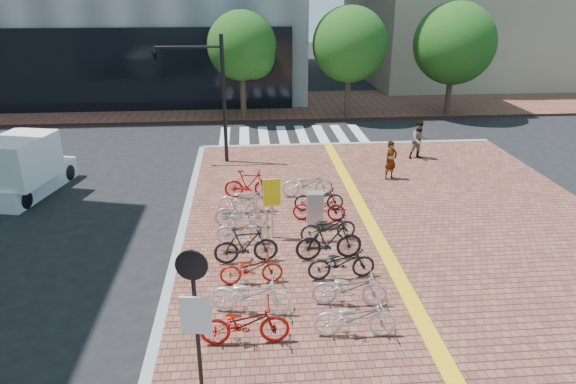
{
  "coord_description": "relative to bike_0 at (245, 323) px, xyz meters",
  "views": [
    {
      "loc": [
        -1.88,
        -11.61,
        7.3
      ],
      "look_at": [
        -0.65,
        3.12,
        1.3
      ],
      "focal_mm": 32.0,
      "sensor_mm": 36.0,
      "label": 1
    }
  ],
  "objects": [
    {
      "name": "bike_6",
      "position": [
        0.07,
        6.82,
        -0.01
      ],
      "size": [
        1.91,
        0.76,
        0.99
      ],
      "primitive_type": "imported",
      "rotation": [
        0.0,
        0.0,
        1.63
      ],
      "color": "silver",
      "rests_on": "sidewalk"
    },
    {
      "name": "crosswalk",
      "position": [
        2.55,
        16.57,
        -0.64
      ],
      "size": [
        7.5,
        4.0,
        0.01
      ],
      "color": "silver",
      "rests_on": "ground"
    },
    {
      "name": "utility_box",
      "position": [
        2.24,
        5.62,
        0.06
      ],
      "size": [
        0.54,
        0.41,
        1.13
      ],
      "primitive_type": "cube",
      "rotation": [
        0.0,
        0.0,
        -0.08
      ],
      "color": "#ACACB1",
      "rests_on": "sidewalk"
    },
    {
      "name": "bike_10",
      "position": [
        2.51,
        2.42,
        -0.03
      ],
      "size": [
        1.82,
        0.74,
        0.94
      ],
      "primitive_type": "imported",
      "rotation": [
        0.0,
        0.0,
        1.64
      ],
      "color": "black",
      "rests_on": "sidewalk"
    },
    {
      "name": "yellow_sign",
      "position": [
        0.85,
        4.86,
        0.83
      ],
      "size": [
        0.52,
        0.16,
        1.91
      ],
      "color": "#B7B7BC",
      "rests_on": "sidewalk"
    },
    {
      "name": "box_truck",
      "position": [
        -8.07,
        9.61,
        0.44
      ],
      "size": [
        2.57,
        4.29,
        2.32
      ],
      "color": "white",
      "rests_on": "ground"
    },
    {
      "name": "bike_11",
      "position": [
        2.35,
        3.44,
        0.07
      ],
      "size": [
        1.92,
        0.66,
        1.13
      ],
      "primitive_type": "imported",
      "rotation": [
        0.0,
        0.0,
        1.64
      ],
      "color": "black",
      "rests_on": "sidewalk"
    },
    {
      "name": "bike_3",
      "position": [
        0.05,
        3.44,
        0.03
      ],
      "size": [
        1.8,
        0.63,
        1.06
      ],
      "primitive_type": "imported",
      "rotation": [
        0.0,
        0.0,
        1.64
      ],
      "color": "black",
      "rests_on": "sidewalk"
    },
    {
      "name": "bike_13",
      "position": [
        2.43,
        5.99,
        -0.05
      ],
      "size": [
        1.77,
        0.82,
        0.89
      ],
      "primitive_type": "imported",
      "rotation": [
        0.0,
        0.0,
        1.43
      ],
      "color": "#A10B19",
      "rests_on": "sidewalk"
    },
    {
      "name": "pedestrian_b",
      "position": [
        7.68,
        12.0,
        0.34
      ],
      "size": [
        0.9,
        0.76,
        1.68
      ],
      "primitive_type": "imported",
      "rotation": [
        0.0,
        0.0,
        0.16
      ],
      "color": "#505365",
      "rests_on": "sidewalk"
    },
    {
      "name": "ground",
      "position": [
        2.05,
        2.57,
        -0.65
      ],
      "size": [
        120.0,
        120.0,
        0.0
      ],
      "primitive_type": "plane",
      "color": "black",
      "rests_on": "ground"
    },
    {
      "name": "bike_5",
      "position": [
        -0.07,
        5.69,
        0.02
      ],
      "size": [
        1.73,
        0.55,
        1.03
      ],
      "primitive_type": "imported",
      "rotation": [
        0.0,
        0.0,
        1.53
      ],
      "color": "#A8A8AC",
      "rests_on": "sidewalk"
    },
    {
      "name": "bike_7",
      "position": [
        0.19,
        8.08,
        0.03
      ],
      "size": [
        1.77,
        0.58,
        1.05
      ],
      "primitive_type": "imported",
      "rotation": [
        0.0,
        0.0,
        1.52
      ],
      "color": "#BC0E0D",
      "rests_on": "sidewalk"
    },
    {
      "name": "far_sidewalk",
      "position": [
        2.05,
        23.57,
        -0.58
      ],
      "size": [
        70.0,
        8.0,
        0.15
      ],
      "primitive_type": "cube",
      "color": "brown",
      "rests_on": "ground"
    },
    {
      "name": "bike_9",
      "position": [
        2.49,
        1.2,
        -0.02
      ],
      "size": [
        1.88,
        0.86,
        0.95
      ],
      "primitive_type": "imported",
      "rotation": [
        0.0,
        0.0,
        1.44
      ],
      "color": "#ABABB0",
      "rests_on": "sidewalk"
    },
    {
      "name": "bike_2",
      "position": [
        0.18,
        2.37,
        -0.08
      ],
      "size": [
        1.64,
        0.64,
        0.85
      ],
      "primitive_type": "imported",
      "rotation": [
        0.0,
        0.0,
        1.62
      ],
      "color": "#AC1B0C",
      "rests_on": "sidewalk"
    },
    {
      "name": "kerb_north",
      "position": [
        5.05,
        14.57,
        -0.57
      ],
      "size": [
        14.0,
        0.25,
        0.15
      ],
      "primitive_type": "cube",
      "color": "gray",
      "rests_on": "ground"
    },
    {
      "name": "bike_1",
      "position": [
        0.14,
        1.07,
        0.01
      ],
      "size": [
        2.02,
        1.03,
        1.01
      ],
      "primitive_type": "imported",
      "rotation": [
        0.0,
        0.0,
        1.38
      ],
      "color": "white",
      "rests_on": "sidewalk"
    },
    {
      "name": "bike_12",
      "position": [
        2.5,
        4.57,
        -0.05
      ],
      "size": [
        1.78,
        0.83,
        0.9
      ],
      "primitive_type": "imported",
      "rotation": [
        0.0,
        0.0,
        1.71
      ],
      "color": "black",
      "rests_on": "sidewalk"
    },
    {
      "name": "bike_4",
      "position": [
        -0.04,
        4.54,
        -0.02
      ],
      "size": [
        1.59,
        0.45,
        0.96
      ],
      "primitive_type": "imported",
      "rotation": [
        0.0,
        0.0,
        1.57
      ],
      "color": "silver",
      "rests_on": "sidewalk"
    },
    {
      "name": "pedestrian_a",
      "position": [
        5.75,
        9.58,
        0.27
      ],
      "size": [
        0.66,
        0.58,
        1.54
      ],
      "primitive_type": "imported",
      "rotation": [
        0.0,
        0.0,
        0.45
      ],
      "color": "gray",
      "rests_on": "sidewalk"
    },
    {
      "name": "bike_8",
      "position": [
        2.38,
        0.04,
        -0.02
      ],
      "size": [
        1.86,
        0.77,
        0.96
      ],
      "primitive_type": "imported",
      "rotation": [
        0.0,
        0.0,
        1.5
      ],
      "color": "silver",
      "rests_on": "sidewalk"
    },
    {
      "name": "notice_sign",
      "position": [
        -0.83,
        -1.41,
        1.43
      ],
      "size": [
        0.57,
        0.16,
        3.06
      ],
      "color": "black",
      "rests_on": "sidewalk"
    },
    {
      "name": "bike_15",
      "position": [
        2.3,
        8.09,
        -0.02
      ],
      "size": [
        1.87,
        0.74,
        0.96
      ],
      "primitive_type": "imported",
      "rotation": [
        0.0,
        0.0,
        1.63
      ],
      "color": "#BBBBC0",
      "rests_on": "sidewalk"
    },
    {
      "name": "street_trees",
      "position": [
        7.09,
        20.02,
        3.45
      ],
      "size": [
        16.2,
        4.6,
        6.35
      ],
      "color": "#38281E",
      "rests_on": "far_sidewalk"
    },
    {
      "name": "bike_0",
      "position": [
        0.0,
        0.0,
        0.0
      ],
      "size": [
        1.91,
        0.67,
        1.0
      ],
      "primitive_type": "imported",
      "rotation": [
        0.0,
        0.0,
        1.57
      ],
      "color": "#A3110B",
      "rests_on": "sidewalk"
    },
    {
      "name": "traffic_light_pole",
      "position": [
        -1.96,
        12.31,
        3.17
      ],
      "size": [
        2.86,
        1.1,
        5.32
      ],
      "color": "black",
      "rests_on": "sidewalk"
    },
    {
      "name": "bike_14",
      "position": [
        2.54,
        6.81,
        -0.06
      ],
      "size": [
        1.69,
        0.63,
        0.88
      ],
      "primitive_type": "imported",
      "rotation": [
        0.0,
        0.0,
        1.55
      ],
      "color": "black",
      "rests_on": "sidewalk"
    }
  ]
}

